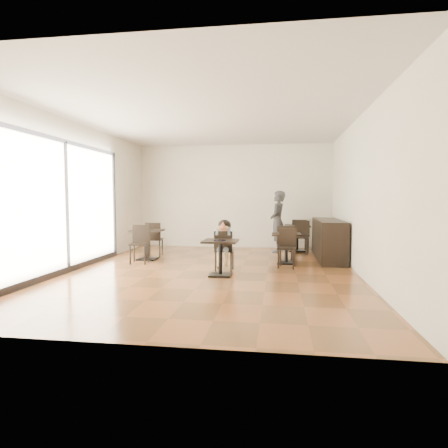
% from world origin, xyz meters
% --- Properties ---
extents(floor, '(6.00, 8.00, 0.01)m').
position_xyz_m(floor, '(0.00, 0.00, 0.00)').
color(floor, brown).
rests_on(floor, ground).
extents(ceiling, '(6.00, 8.00, 0.01)m').
position_xyz_m(ceiling, '(0.00, 0.00, 3.20)').
color(ceiling, silver).
rests_on(ceiling, floor).
extents(wall_back, '(6.00, 0.01, 3.20)m').
position_xyz_m(wall_back, '(0.00, 4.00, 1.60)').
color(wall_back, silver).
rests_on(wall_back, floor).
extents(wall_front, '(6.00, 0.01, 3.20)m').
position_xyz_m(wall_front, '(0.00, -4.00, 1.60)').
color(wall_front, silver).
rests_on(wall_front, floor).
extents(wall_left, '(0.01, 8.00, 3.20)m').
position_xyz_m(wall_left, '(-3.00, 0.00, 1.60)').
color(wall_left, silver).
rests_on(wall_left, floor).
extents(wall_right, '(0.01, 8.00, 3.20)m').
position_xyz_m(wall_right, '(3.00, 0.00, 1.60)').
color(wall_right, silver).
rests_on(wall_right, floor).
extents(storefront_window, '(0.04, 4.50, 2.60)m').
position_xyz_m(storefront_window, '(-2.97, -0.50, 1.40)').
color(storefront_window, white).
rests_on(storefront_window, floor).
extents(child_table, '(0.68, 0.68, 0.71)m').
position_xyz_m(child_table, '(0.26, -0.40, 0.36)').
color(child_table, black).
rests_on(child_table, floor).
extents(child_chair, '(0.39, 0.39, 0.86)m').
position_xyz_m(child_chair, '(0.26, 0.15, 0.43)').
color(child_chair, black).
rests_on(child_chair, floor).
extents(child, '(0.39, 0.54, 1.08)m').
position_xyz_m(child, '(0.26, 0.15, 0.54)').
color(child, gray).
rests_on(child, child_chair).
extents(plate, '(0.24, 0.24, 0.01)m').
position_xyz_m(plate, '(0.26, -0.50, 0.72)').
color(plate, black).
rests_on(plate, child_table).
extents(pizza_slice, '(0.25, 0.19, 0.06)m').
position_xyz_m(pizza_slice, '(0.26, -0.04, 0.94)').
color(pizza_slice, tan).
rests_on(pizza_slice, child).
extents(adult_patron, '(0.51, 0.70, 1.75)m').
position_xyz_m(adult_patron, '(1.38, 3.04, 0.87)').
color(adult_patron, '#3A3A3E').
rests_on(adult_patron, floor).
extents(cafe_table_mid, '(0.77, 0.77, 0.71)m').
position_xyz_m(cafe_table_mid, '(1.58, 1.22, 0.36)').
color(cafe_table_mid, black).
rests_on(cafe_table_mid, floor).
extents(cafe_table_left, '(0.78, 0.78, 0.75)m').
position_xyz_m(cafe_table_left, '(-1.86, 1.28, 0.38)').
color(cafe_table_left, black).
rests_on(cafe_table_left, floor).
extents(cafe_table_back, '(0.83, 0.83, 0.76)m').
position_xyz_m(cafe_table_back, '(1.94, 3.34, 0.38)').
color(cafe_table_back, black).
rests_on(cafe_table_back, floor).
extents(chair_mid_a, '(0.44, 0.44, 0.86)m').
position_xyz_m(chair_mid_a, '(1.58, 1.77, 0.43)').
color(chair_mid_a, black).
rests_on(chair_mid_a, floor).
extents(chair_mid_b, '(0.44, 0.44, 0.86)m').
position_xyz_m(chair_mid_b, '(1.58, 0.67, 0.43)').
color(chair_mid_b, black).
rests_on(chair_mid_b, floor).
extents(chair_left_a, '(0.45, 0.45, 0.90)m').
position_xyz_m(chair_left_a, '(-1.86, 1.83, 0.45)').
color(chair_left_a, black).
rests_on(chair_left_a, floor).
extents(chair_left_b, '(0.45, 0.45, 0.90)m').
position_xyz_m(chair_left_b, '(-1.86, 0.73, 0.45)').
color(chair_left_b, black).
rests_on(chair_left_b, floor).
extents(chair_back_a, '(0.47, 0.47, 0.92)m').
position_xyz_m(chair_back_a, '(2.03, 3.50, 0.46)').
color(chair_back_a, black).
rests_on(chair_back_a, floor).
extents(chair_back_b, '(0.47, 0.47, 0.92)m').
position_xyz_m(chair_back_b, '(2.03, 2.79, 0.46)').
color(chair_back_b, black).
rests_on(chair_back_b, floor).
extents(service_counter, '(0.60, 2.40, 1.00)m').
position_xyz_m(service_counter, '(2.65, 2.00, 0.50)').
color(service_counter, black).
rests_on(service_counter, floor).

